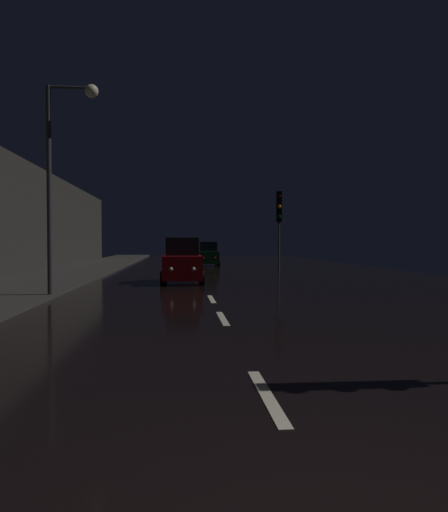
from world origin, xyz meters
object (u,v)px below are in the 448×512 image
streetlamp_overhead (63,156)px  car_approaching_headlights (182,262)px  car_distant_taillights (208,255)px  traffic_light_far_right (279,213)px

streetlamp_overhead → car_approaching_headlights: size_ratio=1.71×
streetlamp_overhead → car_approaching_headlights: 8.26m
car_approaching_headlights → car_distant_taillights: 16.83m
car_approaching_headlights → traffic_light_far_right: bearing=139.9°
car_approaching_headlights → car_distant_taillights: car_approaching_headlights is taller
streetlamp_overhead → car_distant_taillights: bearing=75.0°
traffic_light_far_right → streetlamp_overhead: bearing=-35.1°
traffic_light_far_right → car_approaching_headlights: bearing=-38.6°
streetlamp_overhead → car_approaching_headlights: bearing=57.6°
streetlamp_overhead → car_approaching_headlights: streetlamp_overhead is taller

